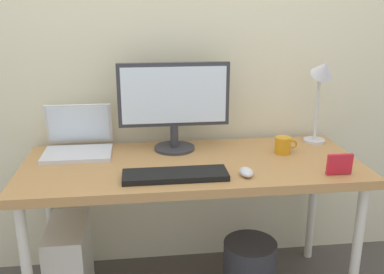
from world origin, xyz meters
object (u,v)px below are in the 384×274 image
Objects in this scene: keyboard at (175,175)px; coffee_mug at (283,145)px; computer_tower at (70,264)px; desk at (192,174)px; photo_frame at (340,164)px; desk_lamp at (322,82)px; monitor at (174,101)px; wastebasket at (249,269)px; laptop at (78,141)px; mouse at (246,172)px.

coffee_mug reaches higher than keyboard.
coffee_mug is 0.27× the size of computer_tower.
desk is 3.51× the size of keyboard.
photo_frame reaches higher than desk.
desk_lamp is 4.04× the size of coffee_mug.
photo_frame is (0.69, -0.05, 0.04)m from keyboard.
desk_lamp is at bearing 7.74° from computer_tower.
coffee_mug reaches higher than desk.
desk is 0.37m from monitor.
wastebasket is at bearing 19.28° from keyboard.
computer_tower is at bearing -107.60° from laptop.
mouse is 0.82× the size of photo_frame.
desk is 13.74× the size of coffee_mug.
coffee_mug is 0.64m from wastebasket.
laptop reaches higher than coffee_mug.
mouse is 0.40m from photo_frame.
monitor is 4.89× the size of photo_frame.
mouse reaches higher than computer_tower.
coffee_mug is at bearing -12.96° from monitor.
mouse is 0.61m from wastebasket.
monitor is at bearing 109.40° from desk.
coffee_mug is (0.24, 0.26, 0.02)m from mouse.
laptop is (-0.53, 0.20, 0.12)m from desk.
laptop reaches higher than mouse.
monitor reaches higher than computer_tower.
desk_lamp reaches higher than monitor.
desk is at bearing -70.60° from monitor.
keyboard is at bearing 176.86° from mouse.
wastebasket is (0.35, -0.23, -0.81)m from monitor.
laptop reaches higher than keyboard.
monitor is 0.94m from computer_tower.
desk reaches higher than wastebasket.
photo_frame is (0.67, -0.41, -0.20)m from monitor.
coffee_mug is (0.99, -0.14, -0.02)m from laptop.
coffee_mug is at bearing 33.06° from wastebasket.
desk is 0.74m from computer_tower.
monitor is 0.50m from laptop.
computer_tower is at bearing 165.53° from mouse.
keyboard is 4.89× the size of mouse.
desk_lamp reaches higher than laptop.
computer_tower is at bearing 159.20° from keyboard.
keyboard is 0.74m from computer_tower.
desk_lamp is 1.03× the size of keyboard.
mouse is at bearing -14.47° from computer_tower.
monitor is at bearing 167.04° from coffee_mug.
desk_lamp reaches higher than mouse.
laptop is (-0.47, 0.02, -0.19)m from monitor.
computer_tower is at bearing -177.14° from coffee_mug.
laptop is at bearing 72.40° from computer_tower.
laptop is 0.60m from computer_tower.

